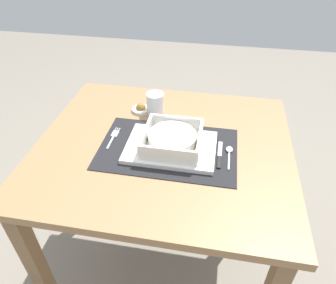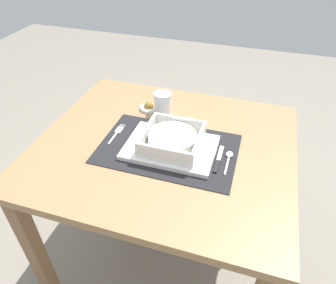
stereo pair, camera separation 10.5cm
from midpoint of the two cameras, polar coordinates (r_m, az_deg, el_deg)
The scene contains 11 objects.
ground_plane at distance 1.67m, azimuth 1.49°, elevation -20.96°, with size 6.00×6.00×0.00m, color gray.
dining_table at distance 1.17m, azimuth 2.00°, elevation -4.65°, with size 0.90×0.78×0.75m.
placemat at distance 1.07m, azimuth 2.81°, elevation -1.31°, with size 0.47×0.30×0.00m, color black.
serving_plate at distance 1.06m, azimuth 3.32°, elevation -1.11°, with size 0.31×0.21×0.02m, color white.
porridge_bowl at distance 1.05m, azimuth 3.69°, elevation 0.33°, with size 0.19×0.19×0.06m.
fork at distance 1.15m, azimuth -6.74°, elevation 1.69°, with size 0.02×0.13×0.00m.
spoon at distance 1.06m, azimuth 14.00°, elevation -2.77°, with size 0.02×0.12×0.01m.
butter_knife at distance 1.04m, azimuth 12.12°, elevation -3.48°, with size 0.01×0.14×0.01m.
bread_knife at distance 1.05m, azimuth 11.12°, elevation -2.60°, with size 0.01×0.14×0.01m.
drinking_glass at distance 1.24m, azimuth 1.44°, elevation 6.96°, with size 0.07×0.07×0.09m.
condiment_saucer at distance 1.28m, azimuth -1.17°, elevation 6.36°, with size 0.07×0.07×0.04m.
Camera 2 is at (0.27, -0.82, 1.43)m, focal length 33.09 mm.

